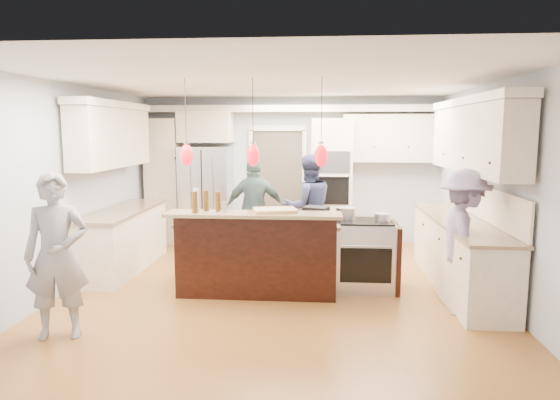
{
  "coord_description": "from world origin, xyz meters",
  "views": [
    {
      "loc": [
        0.54,
        -6.36,
        2.1
      ],
      "look_at": [
        0.0,
        0.35,
        1.15
      ],
      "focal_mm": 32.0,
      "sensor_mm": 36.0,
      "label": 1
    }
  ],
  "objects_px": {
    "kitchen_island": "(260,252)",
    "person_bar_end": "(57,256)",
    "person_far_left": "(308,208)",
    "refrigerator": "(206,195)",
    "island_range": "(366,255)"
  },
  "relations": [
    {
      "from": "island_range",
      "to": "person_far_left",
      "type": "height_order",
      "value": "person_far_left"
    },
    {
      "from": "island_range",
      "to": "refrigerator",
      "type": "bearing_deg",
      "value": 137.41
    },
    {
      "from": "person_bar_end",
      "to": "person_far_left",
      "type": "distance_m",
      "value": 4.1
    },
    {
      "from": "kitchen_island",
      "to": "person_bar_end",
      "type": "distance_m",
      "value": 2.57
    },
    {
      "from": "kitchen_island",
      "to": "person_bar_end",
      "type": "xyz_separation_m",
      "value": [
        -1.84,
        -1.76,
        0.36
      ]
    },
    {
      "from": "refrigerator",
      "to": "kitchen_island",
      "type": "xyz_separation_m",
      "value": [
        1.3,
        -2.57,
        -0.41
      ]
    },
    {
      "from": "refrigerator",
      "to": "island_range",
      "type": "xyz_separation_m",
      "value": [
        2.71,
        -2.49,
        -0.44
      ]
    },
    {
      "from": "refrigerator",
      "to": "island_range",
      "type": "height_order",
      "value": "refrigerator"
    },
    {
      "from": "person_bar_end",
      "to": "person_far_left",
      "type": "height_order",
      "value": "person_far_left"
    },
    {
      "from": "kitchen_island",
      "to": "person_far_left",
      "type": "bearing_deg",
      "value": 68.33
    },
    {
      "from": "refrigerator",
      "to": "island_range",
      "type": "distance_m",
      "value": 3.71
    },
    {
      "from": "person_bar_end",
      "to": "island_range",
      "type": "bearing_deg",
      "value": 12.9
    },
    {
      "from": "person_far_left",
      "to": "kitchen_island",
      "type": "bearing_deg",
      "value": 49.58
    },
    {
      "from": "kitchen_island",
      "to": "person_far_left",
      "type": "distance_m",
      "value": 1.69
    },
    {
      "from": "island_range",
      "to": "kitchen_island",
      "type": "bearing_deg",
      "value": -176.9
    }
  ]
}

